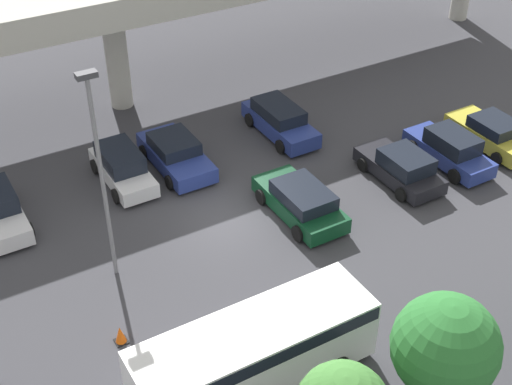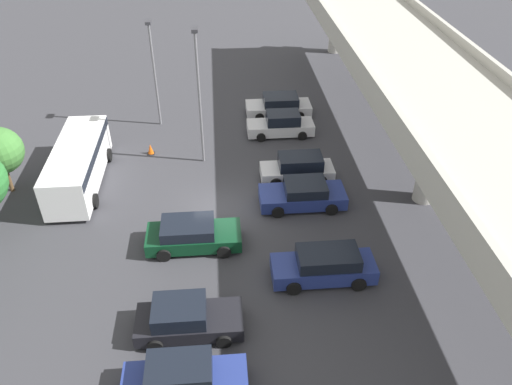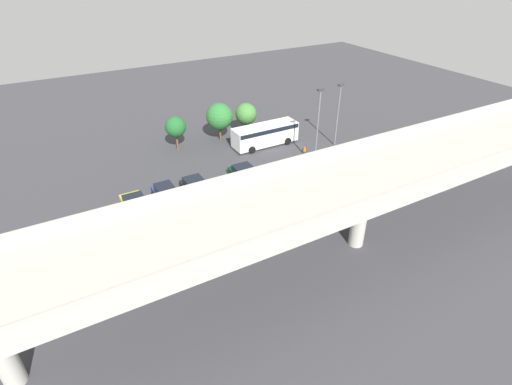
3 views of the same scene
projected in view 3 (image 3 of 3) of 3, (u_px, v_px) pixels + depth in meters
ground_plane at (278, 180)px, 40.74m from camera, size 103.93×103.93×0.00m
highway_overpass at (366, 179)px, 28.91m from camera, size 49.68×7.33×7.16m
parked_car_0 at (394, 168)px, 41.57m from camera, size 2.25×4.77×1.52m
parked_car_1 at (371, 174)px, 40.44m from camera, size 1.97×4.58×1.63m
parked_car_2 at (329, 189)px, 37.82m from camera, size 1.97×4.37×1.62m
parked_car_3 at (306, 196)px, 36.85m from camera, size 2.26×4.77×1.50m
parked_car_4 at (246, 176)px, 40.12m from camera, size 2.24×4.73×1.48m
parked_car_5 at (252, 213)px, 34.33m from camera, size 2.02×4.82×1.59m
parked_car_6 at (196, 189)px, 37.96m from camera, size 2.15×4.44×1.55m
parked_car_7 at (167, 196)px, 36.73m from camera, size 1.97×4.62×1.66m
parked_car_8 at (136, 206)px, 35.43m from camera, size 2.18×4.62×1.47m
shuttle_bus at (265, 133)px, 47.30m from camera, size 7.97×2.70×2.49m
lamp_post_near_aisle at (318, 123)px, 40.93m from camera, size 0.70×0.35×8.50m
lamp_post_mid_lot at (338, 110)px, 45.79m from camera, size 0.70×0.35×7.40m
tree_front_left at (246, 114)px, 49.43m from camera, size 2.66×2.66×4.05m
tree_front_centre at (219, 117)px, 47.66m from camera, size 3.19×3.19×4.68m
tree_front_right at (175, 127)px, 45.58m from camera, size 2.41×2.41×4.03m
traffic_cone at (305, 149)px, 46.40m from camera, size 0.44×0.44×0.70m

